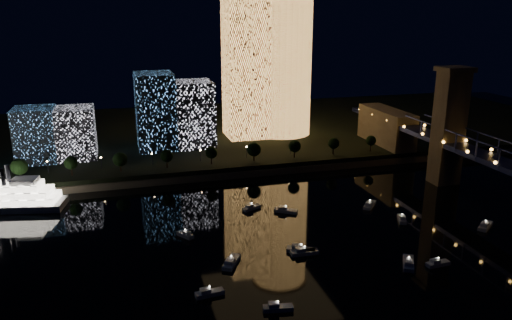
% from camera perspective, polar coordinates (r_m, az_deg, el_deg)
% --- Properties ---
extents(ground, '(520.00, 520.00, 0.00)m').
position_cam_1_polar(ground, '(160.70, 11.85, -10.25)').
color(ground, black).
rests_on(ground, ground).
extents(far_bank, '(420.00, 160.00, 5.00)m').
position_cam_1_polar(far_bank, '(302.35, -2.05, 3.40)').
color(far_bank, black).
rests_on(far_bank, ground).
extents(seawall, '(420.00, 6.00, 3.00)m').
position_cam_1_polar(seawall, '(230.24, 2.56, -1.13)').
color(seawall, '#6B5E4C').
rests_on(seawall, ground).
extents(tower_cylindrical, '(34.00, 34.00, 84.41)m').
position_cam_1_polar(tower_cylindrical, '(278.58, 3.02, 11.60)').
color(tower_cylindrical, '#FFAC51').
rests_on(tower_cylindrical, far_bank).
extents(tower_rectangular, '(23.07, 23.07, 73.40)m').
position_cam_1_polar(tower_rectangular, '(272.64, -1.05, 10.32)').
color(tower_rectangular, '#FFAC51').
rests_on(tower_rectangular, far_bank).
extents(midrise_blocks, '(92.76, 31.15, 37.71)m').
position_cam_1_polar(midrise_blocks, '(252.90, -13.90, 4.50)').
color(midrise_blocks, white).
rests_on(midrise_blocks, far_bank).
extents(motorboats, '(108.06, 70.25, 2.78)m').
position_cam_1_polar(motorboats, '(163.74, 8.12, -9.20)').
color(motorboats, silver).
rests_on(motorboats, ground).
extents(esplanade_trees, '(165.95, 6.89, 8.95)m').
position_cam_1_polar(esplanade_trees, '(224.74, -7.32, 0.69)').
color(esplanade_trees, black).
rests_on(esplanade_trees, far_bank).
extents(street_lamps, '(132.70, 0.70, 5.65)m').
position_cam_1_polar(street_lamps, '(231.53, -6.37, 0.83)').
color(street_lamps, black).
rests_on(street_lamps, far_bank).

